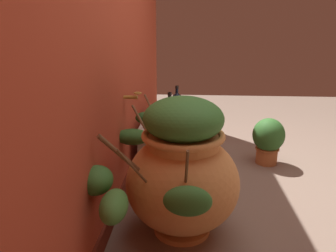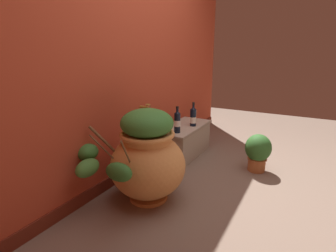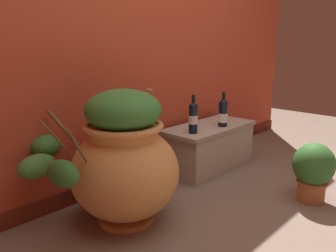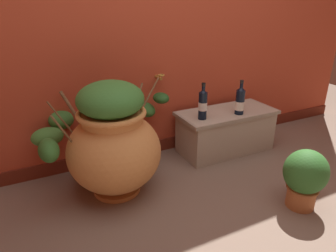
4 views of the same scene
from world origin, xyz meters
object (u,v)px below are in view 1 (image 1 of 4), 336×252
potted_shrub (268,139)px  wine_bottle_middle (177,105)px  terracotta_urn (180,171)px  wine_bottle_left (170,114)px

potted_shrub → wine_bottle_middle: bearing=83.7°
wine_bottle_middle → potted_shrub: bearing=-96.3°
terracotta_urn → wine_bottle_left: terracotta_urn is taller
potted_shrub → wine_bottle_left: bearing=106.8°
wine_bottle_left → potted_shrub: (0.26, -0.85, -0.28)m
potted_shrub → terracotta_urn: bearing=145.0°
wine_bottle_left → wine_bottle_middle: (0.35, -0.04, -0.01)m
terracotta_urn → potted_shrub: 1.30m
wine_bottle_left → potted_shrub: size_ratio=0.73×
wine_bottle_middle → potted_shrub: size_ratio=0.71×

